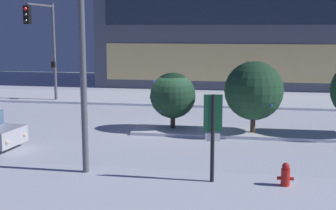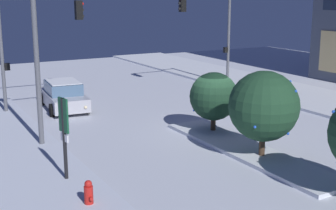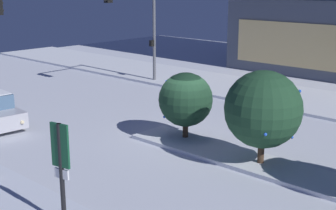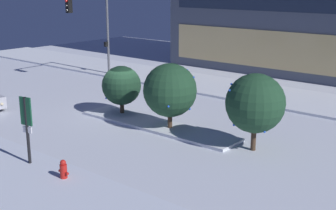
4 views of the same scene
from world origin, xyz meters
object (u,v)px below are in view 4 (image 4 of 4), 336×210
traffic_light_corner_far_left (93,21)px  parking_info_sign (27,123)px  fire_hydrant (64,171)px  decorated_tree_right_of_median (170,90)px  decorated_tree_left_of_median (255,103)px  decorated_tree_median (121,86)px

traffic_light_corner_far_left → parking_info_sign: traffic_light_corner_far_left is taller
fire_hydrant → decorated_tree_right_of_median: bearing=96.8°
fire_hydrant → parking_info_sign: 2.55m
decorated_tree_left_of_median → decorated_tree_right_of_median: size_ratio=1.02×
fire_hydrant → decorated_tree_median: size_ratio=0.31×
fire_hydrant → decorated_tree_median: (-4.46, 7.37, 1.24)m
parking_info_sign → decorated_tree_left_of_median: decorated_tree_left_of_median is taller
decorated_tree_right_of_median → fire_hydrant: bearing=-83.2°
fire_hydrant → decorated_tree_left_of_median: (3.64, 7.20, 1.67)m
parking_info_sign → decorated_tree_right_of_median: size_ratio=0.85×
decorated_tree_left_of_median → decorated_tree_median: bearing=178.8°
decorated_tree_right_of_median → decorated_tree_median: bearing=174.6°
traffic_light_corner_far_left → decorated_tree_median: (8.66, -5.72, -2.57)m
parking_info_sign → traffic_light_corner_far_left: bearing=29.8°
fire_hydrant → decorated_tree_median: decorated_tree_median is taller
decorated_tree_left_of_median → decorated_tree_right_of_median: decorated_tree_left_of_median is taller
decorated_tree_right_of_median → decorated_tree_left_of_median: bearing=2.3°
parking_info_sign → decorated_tree_left_of_median: bearing=-49.2°
decorated_tree_median → decorated_tree_right_of_median: (3.63, -0.34, 0.35)m
parking_info_sign → decorated_tree_median: size_ratio=1.04×
parking_info_sign → decorated_tree_median: bearing=7.2°
fire_hydrant → decorated_tree_left_of_median: size_ratio=0.25×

